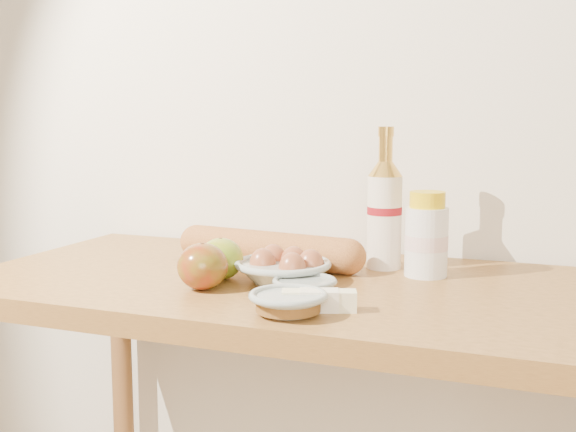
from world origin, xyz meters
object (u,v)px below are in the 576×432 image
at_px(table, 294,345).
at_px(bourbon_bottle, 384,211).
at_px(baguette, 268,249).
at_px(cream_bottle, 426,237).
at_px(egg_bowl, 284,268).

relative_size(table, bourbon_bottle, 4.39).
relative_size(bourbon_bottle, baguette, 0.66).
xyz_separation_m(bourbon_bottle, cream_bottle, (0.09, -0.04, -0.04)).
relative_size(bourbon_bottle, cream_bottle, 1.74).
bearing_deg(bourbon_bottle, cream_bottle, -24.82).
bearing_deg(bourbon_bottle, egg_bowl, -128.44).
bearing_deg(cream_bottle, bourbon_bottle, 159.34).
bearing_deg(table, bourbon_bottle, 49.78).
height_order(table, baguette, baguette).
xyz_separation_m(table, cream_bottle, (0.22, 0.11, 0.20)).
xyz_separation_m(table, egg_bowl, (-0.01, -0.03, 0.15)).
distance_m(table, bourbon_bottle, 0.31).
relative_size(bourbon_bottle, egg_bowl, 1.29).
distance_m(egg_bowl, baguette, 0.14).
bearing_deg(egg_bowl, cream_bottle, 31.90).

